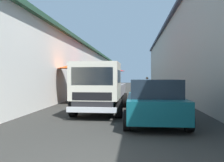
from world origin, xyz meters
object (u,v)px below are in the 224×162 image
hatchback_car (154,101)px  delivery_truck (99,89)px  fruit_stall_near_right (105,71)px  vendor_by_crates (147,85)px  parked_scooter (91,90)px  fruit_stall_far_left (108,74)px  plastic_stool (156,100)px  fruit_stall_near_left (80,70)px

hatchback_car → delivery_truck: size_ratio=0.79×
hatchback_car → delivery_truck: (1.47, 2.08, 0.30)m
fruit_stall_near_right → hatchback_car: fruit_stall_near_right is taller
vendor_by_crates → parked_scooter: bearing=80.1°
fruit_stall_near_right → delivery_truck: (-7.48, -0.71, -0.92)m
fruit_stall_far_left → vendor_by_crates: size_ratio=1.57×
hatchback_car → plastic_stool: hatchback_car is taller
delivery_truck → vendor_by_crates: (9.18, -2.38, -0.17)m
fruit_stall_near_right → fruit_stall_far_left: 5.96m
plastic_stool → hatchback_car: bearing=173.7°
hatchback_car → vendor_by_crates: (10.65, -0.30, 0.13)m
delivery_truck → parked_scooter: size_ratio=2.95×
fruit_stall_near_right → parked_scooter: 3.27m
hatchback_car → fruit_stall_far_left: bearing=12.5°
delivery_truck → plastic_stool: bearing=-41.8°
vendor_by_crates → fruit_stall_near_left: bearing=143.2°
hatchback_car → plastic_stool: 4.38m
fruit_stall_near_right → vendor_by_crates: bearing=-61.2°
fruit_stall_near_left → delivery_truck: 4.21m
fruit_stall_near_right → delivery_truck: 7.57m
fruit_stall_near_left → delivery_truck: fruit_stall_near_left is taller
vendor_by_crates → plastic_stool: vendor_by_crates is taller
delivery_truck → fruit_stall_near_left: bearing=24.0°
fruit_stall_near_left → parked_scooter: (6.21, 0.52, -1.48)m
fruit_stall_near_right → hatchback_car: 9.46m
parked_scooter → plastic_stool: size_ratio=3.86×
fruit_stall_near_right → vendor_by_crates: (1.70, -3.09, -1.09)m
fruit_stall_near_left → hatchback_car: size_ratio=0.67×
parked_scooter → fruit_stall_near_left: bearing=-175.2°
hatchback_car → parked_scooter: bearing=20.5°
fruit_stall_near_left → fruit_stall_far_left: (9.65, -0.47, -0.12)m
fruit_stall_far_left → plastic_stool: bearing=-160.4°
fruit_stall_far_left → hatchback_car: 15.28m
fruit_stall_far_left → delivery_truck: fruit_stall_far_left is taller
plastic_stool → fruit_stall_far_left: bearing=19.6°
fruit_stall_near_right → fruit_stall_far_left: bearing=4.8°
fruit_stall_near_right → fruit_stall_near_left: size_ratio=1.09×
fruit_stall_near_left → plastic_stool: 4.61m
fruit_stall_far_left → delivery_truck: bearing=-174.9°
hatchback_car → delivery_truck: delivery_truck is taller
parked_scooter → vendor_by_crates: bearing=-99.9°
fruit_stall_near_left → fruit_stall_far_left: fruit_stall_near_left is taller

